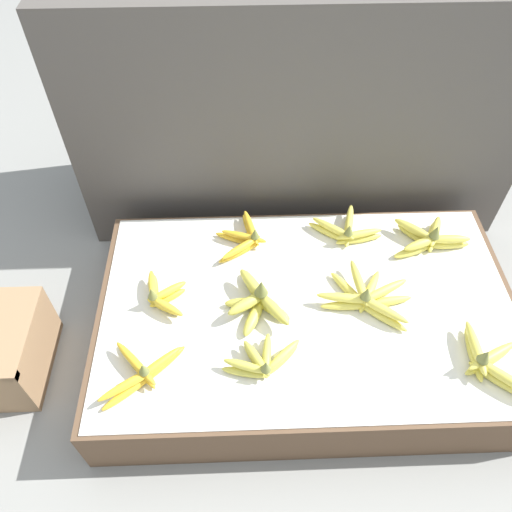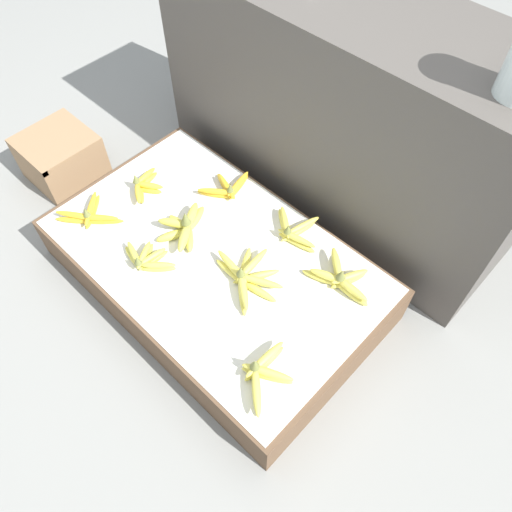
{
  "view_description": "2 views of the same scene",
  "coord_description": "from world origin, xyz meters",
  "px_view_note": "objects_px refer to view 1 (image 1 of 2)",
  "views": [
    {
      "loc": [
        -0.18,
        -0.81,
        1.37
      ],
      "look_at": [
        -0.15,
        0.1,
        0.3
      ],
      "focal_mm": 35.0,
      "sensor_mm": 36.0,
      "label": 1
    },
    {
      "loc": [
        0.82,
        -0.64,
        1.64
      ],
      "look_at": [
        0.12,
        0.09,
        0.22
      ],
      "focal_mm": 35.0,
      "sensor_mm": 36.0,
      "label": 2
    }
  ],
  "objects_px": {
    "banana_bunch_middle_midright": "(367,298)",
    "banana_bunch_middle_midleft": "(257,300)",
    "banana_bunch_front_right": "(489,362)",
    "banana_bunch_middle_left": "(161,296)",
    "banana_bunch_back_midright": "(346,231)",
    "banana_bunch_back_right": "(429,238)",
    "banana_bunch_back_midleft": "(244,238)",
    "banana_bunch_front_midleft": "(263,360)",
    "banana_bunch_front_left": "(141,372)"
  },
  "relations": [
    {
      "from": "banana_bunch_middle_midright",
      "to": "banana_bunch_middle_midleft",
      "type": "bearing_deg",
      "value": -179.54
    },
    {
      "from": "banana_bunch_middle_left",
      "to": "banana_bunch_middle_midright",
      "type": "height_order",
      "value": "banana_bunch_middle_midright"
    },
    {
      "from": "banana_bunch_back_right",
      "to": "banana_bunch_back_midright",
      "type": "bearing_deg",
      "value": 169.78
    },
    {
      "from": "banana_bunch_middle_left",
      "to": "banana_bunch_middle_midright",
      "type": "relative_size",
      "value": 0.62
    },
    {
      "from": "banana_bunch_back_midleft",
      "to": "banana_bunch_front_left",
      "type": "bearing_deg",
      "value": -120.98
    },
    {
      "from": "banana_bunch_middle_left",
      "to": "banana_bunch_back_midright",
      "type": "xyz_separation_m",
      "value": [
        0.56,
        0.23,
        -0.0
      ]
    },
    {
      "from": "banana_bunch_front_left",
      "to": "banana_bunch_front_right",
      "type": "xyz_separation_m",
      "value": [
        0.89,
        -0.01,
        0.0
      ]
    },
    {
      "from": "banana_bunch_back_right",
      "to": "banana_bunch_front_right",
      "type": "bearing_deg",
      "value": -84.36
    },
    {
      "from": "banana_bunch_front_left",
      "to": "banana_bunch_back_right",
      "type": "relative_size",
      "value": 0.85
    },
    {
      "from": "banana_bunch_middle_midright",
      "to": "banana_bunch_back_midright",
      "type": "height_order",
      "value": "banana_bunch_middle_midright"
    },
    {
      "from": "banana_bunch_middle_midleft",
      "to": "banana_bunch_back_right",
      "type": "relative_size",
      "value": 0.95
    },
    {
      "from": "banana_bunch_middle_left",
      "to": "banana_bunch_front_left",
      "type": "bearing_deg",
      "value": -97.45
    },
    {
      "from": "banana_bunch_middle_midright",
      "to": "banana_bunch_front_midleft",
      "type": "bearing_deg",
      "value": -148.55
    },
    {
      "from": "banana_bunch_middle_left",
      "to": "banana_bunch_middle_midright",
      "type": "xyz_separation_m",
      "value": [
        0.58,
        -0.03,
        -0.0
      ]
    },
    {
      "from": "banana_bunch_middle_midright",
      "to": "banana_bunch_front_left",
      "type": "bearing_deg",
      "value": -161.29
    },
    {
      "from": "banana_bunch_middle_left",
      "to": "banana_bunch_middle_midleft",
      "type": "bearing_deg",
      "value": -6.18
    },
    {
      "from": "banana_bunch_back_midleft",
      "to": "banana_bunch_back_right",
      "type": "bearing_deg",
      "value": -2.6
    },
    {
      "from": "banana_bunch_middle_left",
      "to": "banana_bunch_back_right",
      "type": "xyz_separation_m",
      "value": [
        0.81,
        0.19,
        0.0
      ]
    },
    {
      "from": "banana_bunch_middle_midleft",
      "to": "banana_bunch_back_midright",
      "type": "distance_m",
      "value": 0.39
    },
    {
      "from": "banana_bunch_back_midleft",
      "to": "banana_bunch_back_midright",
      "type": "relative_size",
      "value": 0.93
    },
    {
      "from": "banana_bunch_middle_left",
      "to": "banana_bunch_middle_midleft",
      "type": "xyz_separation_m",
      "value": [
        0.27,
        -0.03,
        0.01
      ]
    },
    {
      "from": "banana_bunch_front_left",
      "to": "banana_bunch_back_midright",
      "type": "relative_size",
      "value": 0.91
    },
    {
      "from": "banana_bunch_middle_left",
      "to": "banana_bunch_back_midright",
      "type": "distance_m",
      "value": 0.61
    },
    {
      "from": "banana_bunch_middle_midright",
      "to": "banana_bunch_back_midright",
      "type": "xyz_separation_m",
      "value": [
        -0.02,
        0.26,
        -0.0
      ]
    },
    {
      "from": "banana_bunch_front_left",
      "to": "banana_bunch_front_midleft",
      "type": "distance_m",
      "value": 0.31
    },
    {
      "from": "banana_bunch_middle_midleft",
      "to": "banana_bunch_back_midright",
      "type": "relative_size",
      "value": 1.01
    },
    {
      "from": "banana_bunch_front_right",
      "to": "banana_bunch_middle_left",
      "type": "distance_m",
      "value": 0.89
    },
    {
      "from": "banana_bunch_front_right",
      "to": "banana_bunch_front_midleft",
      "type": "bearing_deg",
      "value": 177.23
    },
    {
      "from": "banana_bunch_middle_midleft",
      "to": "banana_bunch_back_right",
      "type": "distance_m",
      "value": 0.59
    },
    {
      "from": "banana_bunch_front_right",
      "to": "banana_bunch_back_right",
      "type": "distance_m",
      "value": 0.43
    },
    {
      "from": "banana_bunch_front_left",
      "to": "banana_bunch_middle_midright",
      "type": "xyz_separation_m",
      "value": [
        0.61,
        0.21,
        0.0
      ]
    },
    {
      "from": "banana_bunch_back_midright",
      "to": "banana_bunch_middle_midleft",
      "type": "bearing_deg",
      "value": -137.95
    },
    {
      "from": "banana_bunch_front_midleft",
      "to": "banana_bunch_back_right",
      "type": "xyz_separation_m",
      "value": [
        0.53,
        0.4,
        0.01
      ]
    },
    {
      "from": "banana_bunch_front_right",
      "to": "banana_bunch_middle_left",
      "type": "height_order",
      "value": "banana_bunch_front_right"
    },
    {
      "from": "banana_bunch_front_left",
      "to": "banana_bunch_back_midleft",
      "type": "xyz_separation_m",
      "value": [
        0.27,
        0.45,
        -0.0
      ]
    },
    {
      "from": "banana_bunch_front_right",
      "to": "banana_bunch_middle_left",
      "type": "relative_size",
      "value": 1.35
    },
    {
      "from": "banana_bunch_front_midleft",
      "to": "banana_bunch_middle_left",
      "type": "height_order",
      "value": "banana_bunch_middle_left"
    },
    {
      "from": "banana_bunch_middle_midleft",
      "to": "banana_bunch_back_midright",
      "type": "xyz_separation_m",
      "value": [
        0.29,
        0.26,
        -0.01
      ]
    },
    {
      "from": "banana_bunch_back_midleft",
      "to": "banana_bunch_back_right",
      "type": "distance_m",
      "value": 0.57
    },
    {
      "from": "banana_bunch_back_midright",
      "to": "banana_bunch_front_right",
      "type": "bearing_deg",
      "value": -58.27
    },
    {
      "from": "banana_bunch_front_right",
      "to": "banana_bunch_back_midleft",
      "type": "bearing_deg",
      "value": 143.59
    },
    {
      "from": "banana_bunch_middle_midright",
      "to": "banana_bunch_back_right",
      "type": "height_order",
      "value": "banana_bunch_back_right"
    },
    {
      "from": "banana_bunch_front_midleft",
      "to": "banana_bunch_front_left",
      "type": "bearing_deg",
      "value": -175.86
    },
    {
      "from": "banana_bunch_middle_midright",
      "to": "banana_bunch_back_right",
      "type": "relative_size",
      "value": 1.11
    },
    {
      "from": "banana_bunch_middle_left",
      "to": "banana_bunch_back_right",
      "type": "height_order",
      "value": "banana_bunch_back_right"
    },
    {
      "from": "banana_bunch_front_midleft",
      "to": "banana_bunch_back_midright",
      "type": "height_order",
      "value": "banana_bunch_back_midright"
    },
    {
      "from": "banana_bunch_front_right",
      "to": "banana_bunch_front_left",
      "type": "bearing_deg",
      "value": 179.64
    },
    {
      "from": "banana_bunch_middle_midleft",
      "to": "banana_bunch_back_right",
      "type": "height_order",
      "value": "banana_bunch_middle_midleft"
    },
    {
      "from": "banana_bunch_back_midright",
      "to": "banana_bunch_back_right",
      "type": "relative_size",
      "value": 0.94
    },
    {
      "from": "banana_bunch_front_midleft",
      "to": "banana_bunch_back_right",
      "type": "distance_m",
      "value": 0.67
    }
  ]
}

